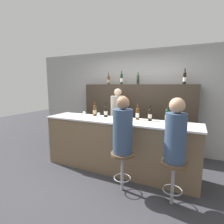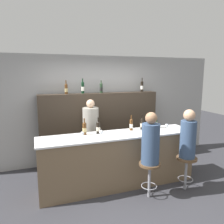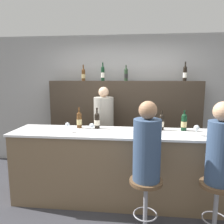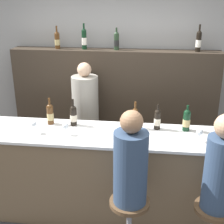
% 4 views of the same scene
% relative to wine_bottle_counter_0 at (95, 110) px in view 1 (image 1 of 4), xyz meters
% --- Properties ---
extents(ground_plane, '(16.00, 16.00, 0.00)m').
position_rel_wine_bottle_counter_0_xyz_m(ground_plane, '(0.62, -0.49, -1.16)').
color(ground_plane, '#333338').
extents(wall_back, '(6.40, 0.05, 2.60)m').
position_rel_wine_bottle_counter_0_xyz_m(wall_back, '(0.62, 1.25, 0.14)').
color(wall_back, '#9E9E9E').
rests_on(wall_back, ground_plane).
extents(bar_counter, '(3.05, 0.67, 1.04)m').
position_rel_wine_bottle_counter_0_xyz_m(bar_counter, '(0.62, -0.18, -0.64)').
color(bar_counter, brown).
rests_on(bar_counter, ground_plane).
extents(back_bar_cabinet, '(2.86, 0.28, 1.72)m').
position_rel_wine_bottle_counter_0_xyz_m(back_bar_cabinet, '(0.62, 1.02, -0.30)').
color(back_bar_cabinet, '#382D23').
rests_on(back_bar_cabinet, ground_plane).
extents(wine_bottle_counter_0, '(0.08, 0.08, 0.31)m').
position_rel_wine_bottle_counter_0_xyz_m(wine_bottle_counter_0, '(0.00, 0.00, 0.00)').
color(wine_bottle_counter_0, '#4C2D14').
rests_on(wine_bottle_counter_0, bar_counter).
extents(wine_bottle_counter_1, '(0.08, 0.08, 0.31)m').
position_rel_wine_bottle_counter_0_xyz_m(wine_bottle_counter_1, '(0.27, 0.00, -0.00)').
color(wine_bottle_counter_1, black).
rests_on(wine_bottle_counter_1, bar_counter).
extents(wine_bottle_counter_2, '(0.07, 0.07, 0.31)m').
position_rel_wine_bottle_counter_0_xyz_m(wine_bottle_counter_2, '(0.96, 0.00, -0.00)').
color(wine_bottle_counter_2, '#4C2D14').
rests_on(wine_bottle_counter_2, bar_counter).
extents(wine_bottle_counter_3, '(0.07, 0.07, 0.29)m').
position_rel_wine_bottle_counter_0_xyz_m(wine_bottle_counter_3, '(1.21, 0.00, -0.01)').
color(wine_bottle_counter_3, black).
rests_on(wine_bottle_counter_3, bar_counter).
extents(wine_bottle_counter_4, '(0.08, 0.08, 0.29)m').
position_rel_wine_bottle_counter_0_xyz_m(wine_bottle_counter_4, '(1.52, 0.00, -0.00)').
color(wine_bottle_counter_4, black).
rests_on(wine_bottle_counter_4, bar_counter).
extents(wine_bottle_backbar_0, '(0.07, 0.07, 0.31)m').
position_rel_wine_bottle_counter_0_xyz_m(wine_bottle_backbar_0, '(-0.17, 1.02, 0.68)').
color(wine_bottle_backbar_0, '#4C2D14').
rests_on(wine_bottle_backbar_0, back_bar_cabinet).
extents(wine_bottle_backbar_1, '(0.07, 0.07, 0.34)m').
position_rel_wine_bottle_counter_0_xyz_m(wine_bottle_backbar_1, '(0.21, 1.02, 0.70)').
color(wine_bottle_backbar_1, black).
rests_on(wine_bottle_backbar_1, back_bar_cabinet).
extents(wine_bottle_backbar_2, '(0.07, 0.07, 0.29)m').
position_rel_wine_bottle_counter_0_xyz_m(wine_bottle_backbar_2, '(0.65, 1.02, 0.68)').
color(wine_bottle_backbar_2, '#233823').
rests_on(wine_bottle_backbar_2, back_bar_cabinet).
extents(wine_bottle_backbar_3, '(0.07, 0.07, 0.35)m').
position_rel_wine_bottle_counter_0_xyz_m(wine_bottle_backbar_3, '(1.72, 1.02, 0.70)').
color(wine_bottle_backbar_3, black).
rests_on(wine_bottle_backbar_3, back_bar_cabinet).
extents(wine_glass_0, '(0.06, 0.06, 0.13)m').
position_rel_wine_bottle_counter_0_xyz_m(wine_glass_0, '(-0.10, -0.26, -0.03)').
color(wine_glass_0, silver).
rests_on(wine_glass_0, bar_counter).
extents(wine_glass_1, '(0.07, 0.07, 0.13)m').
position_rel_wine_bottle_counter_0_xyz_m(wine_glass_1, '(0.24, -0.26, -0.03)').
color(wine_glass_1, silver).
rests_on(wine_glass_1, bar_counter).
extents(wine_glass_2, '(0.07, 0.07, 0.14)m').
position_rel_wine_bottle_counter_0_xyz_m(wine_glass_2, '(1.63, -0.26, -0.02)').
color(wine_glass_2, silver).
rests_on(wine_glass_2, bar_counter).
extents(bar_stool_left, '(0.38, 0.38, 0.64)m').
position_rel_wine_bottle_counter_0_xyz_m(bar_stool_left, '(0.97, -0.78, -0.66)').
color(bar_stool_left, gray).
rests_on(bar_stool_left, ground_plane).
extents(guest_seated_left, '(0.31, 0.31, 0.90)m').
position_rel_wine_bottle_counter_0_xyz_m(guest_seated_left, '(0.97, -0.78, -0.12)').
color(guest_seated_left, '#334766').
rests_on(guest_seated_left, bar_stool_left).
extents(bar_stool_right, '(0.38, 0.38, 0.64)m').
position_rel_wine_bottle_counter_0_xyz_m(bar_stool_right, '(1.74, -0.78, -0.66)').
color(bar_stool_right, gray).
rests_on(bar_stool_right, ground_plane).
extents(guest_seated_right, '(0.28, 0.28, 0.90)m').
position_rel_wine_bottle_counter_0_xyz_m(guest_seated_right, '(1.74, -0.78, -0.11)').
color(guest_seated_right, '#334766').
rests_on(guest_seated_right, bar_stool_right).
extents(bartender, '(0.35, 0.35, 1.62)m').
position_rel_wine_bottle_counter_0_xyz_m(bartender, '(0.28, 0.62, -0.41)').
color(bartender, gray).
rests_on(bartender, ground_plane).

